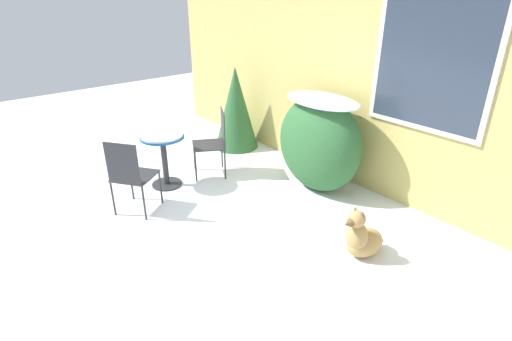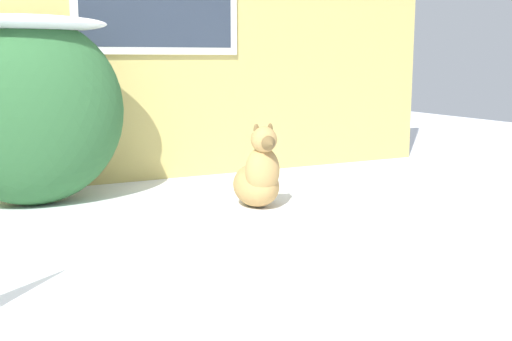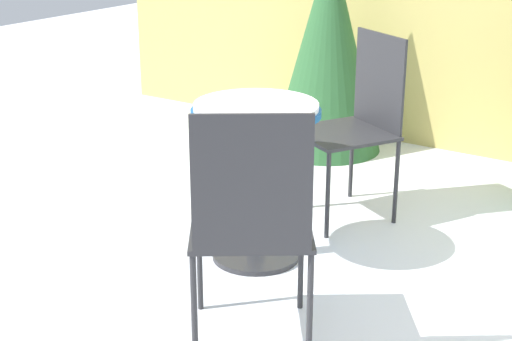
# 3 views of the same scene
# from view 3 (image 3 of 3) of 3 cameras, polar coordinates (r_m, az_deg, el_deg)

# --- Properties ---
(evergreen_bush) EXTENTS (0.76, 0.76, 1.42)m
(evergreen_bush) POSITION_cam_3_polar(r_m,az_deg,el_deg) (5.35, 5.28, 8.87)
(evergreen_bush) COLOR #2D6033
(evergreen_bush) RESTS_ON ground_plane
(patio_table) EXTENTS (0.61, 0.61, 0.79)m
(patio_table) POSITION_cam_3_polar(r_m,az_deg,el_deg) (3.69, 0.00, 1.83)
(patio_table) COLOR #2D2D30
(patio_table) RESTS_ON ground_plane
(patio_chair_near_table) EXTENTS (0.64, 0.64, 1.00)m
(patio_chair_near_table) POSITION_cam_3_polar(r_m,az_deg,el_deg) (4.27, 7.33, 3.79)
(patio_chair_near_table) COLOR #2D2D30
(patio_chair_near_table) RESTS_ON ground_plane
(patio_chair_far_side) EXTENTS (0.65, 0.65, 1.00)m
(patio_chair_far_side) POSITION_cam_3_polar(r_m,az_deg,el_deg) (2.94, -0.34, -3.55)
(patio_chair_far_side) COLOR #2D2D30
(patio_chair_far_side) RESTS_ON ground_plane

